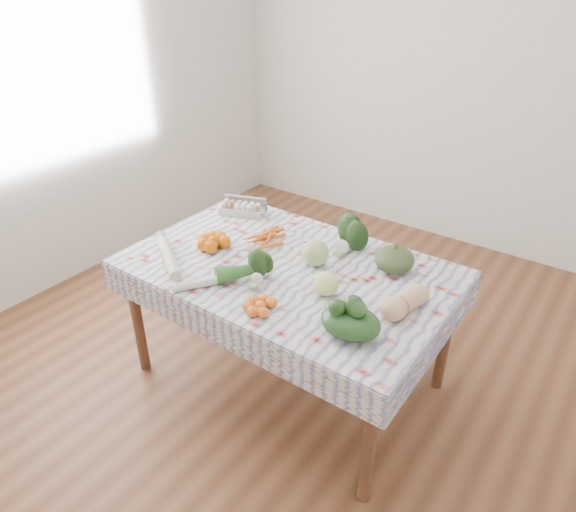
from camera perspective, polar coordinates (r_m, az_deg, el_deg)
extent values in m
plane|color=brown|center=(3.11, 0.00, -13.18)|extent=(4.50, 4.50, 0.00)
cube|color=silver|center=(4.36, 18.59, 18.97)|extent=(4.00, 0.04, 2.80)
cube|color=brown|center=(2.66, 0.00, -1.68)|extent=(1.60, 1.00, 0.04)
cylinder|color=brown|center=(3.06, -16.39, -6.84)|extent=(0.06, 0.06, 0.71)
cylinder|color=brown|center=(2.34, 9.00, -19.98)|extent=(0.06, 0.06, 0.71)
cylinder|color=brown|center=(3.55, -5.55, -0.11)|extent=(0.06, 0.06, 0.71)
cylinder|color=brown|center=(2.95, 17.11, -8.59)|extent=(0.06, 0.06, 0.71)
cube|color=silver|center=(2.65, 0.00, -1.20)|extent=(1.66, 1.06, 0.01)
cube|color=#B7B7B1|center=(3.18, -5.19, 5.16)|extent=(0.29, 0.19, 0.07)
cube|color=orange|center=(2.84, -2.65, 1.77)|extent=(0.29, 0.27, 0.05)
ellipsoid|color=#193613|center=(2.78, 6.61, 2.23)|extent=(0.20, 0.18, 0.16)
ellipsoid|color=#3B4E29|center=(2.63, 11.74, -0.34)|extent=(0.21, 0.21, 0.13)
sphere|color=#ABC076|center=(2.63, 3.07, 0.36)|extent=(0.18, 0.18, 0.14)
ellipsoid|color=tan|center=(2.33, 12.77, -4.93)|extent=(0.17, 0.28, 0.12)
cube|color=#E16003|center=(2.82, -8.25, 1.57)|extent=(0.27, 0.27, 0.08)
ellipsoid|color=#224319|center=(2.51, -3.19, -1.65)|extent=(0.20, 0.20, 0.11)
cube|color=orange|center=(2.31, -3.06, -5.46)|extent=(0.22, 0.22, 0.06)
sphere|color=#EEF286|center=(2.40, 4.27, -3.07)|extent=(0.15, 0.15, 0.12)
ellipsoid|color=#163414|center=(2.17, 6.96, -7.31)|extent=(0.28, 0.23, 0.12)
cylinder|color=beige|center=(2.74, -13.14, -0.12)|extent=(0.39, 0.28, 0.06)
cylinder|color=beige|center=(2.51, -8.16, -2.69)|extent=(0.27, 0.36, 0.05)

